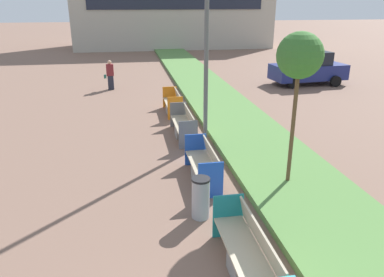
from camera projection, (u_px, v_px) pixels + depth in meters
name	position (u px, v px, depth m)	size (l,w,h in m)	color
planter_grass_strip	(234.00, 118.00, 15.01)	(2.80, 120.00, 0.18)	#568442
building_backdrop	(172.00, 7.00, 38.10)	(19.46, 7.37, 7.94)	#B2AD9E
bench_teal_frame	(248.00, 257.00, 6.44)	(0.65, 2.43, 0.94)	gray
bench_blue_frame	(204.00, 167.00, 9.95)	(0.65, 2.07, 0.94)	gray
bench_grey_frame	(184.00, 126.00, 13.16)	(0.65, 2.38, 0.94)	gray
bench_orange_frame	(173.00, 105.00, 15.94)	(0.65, 1.96, 0.94)	gray
litter_bin	(201.00, 198.00, 8.17)	(0.41, 0.41, 0.95)	#9EA0A5
street_lamp_post	(207.00, 14.00, 11.27)	(0.24, 0.44, 7.51)	#56595B
sapling_tree_near	(300.00, 57.00, 8.57)	(1.08, 1.08, 3.89)	brown
pedestrian_walking	(110.00, 75.00, 20.04)	(0.53, 0.24, 1.58)	#232633
parked_car_distant	(308.00, 68.00, 21.29)	(4.34, 2.12, 1.86)	navy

